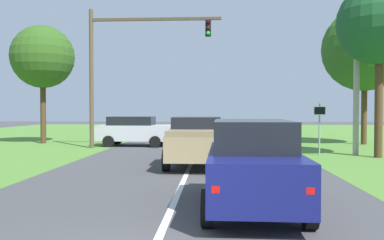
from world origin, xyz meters
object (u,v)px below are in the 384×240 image
(utility_pole_right, at_px, (357,67))
(extra_tree_2, at_px, (380,24))
(red_suv_near, at_px, (252,163))
(oak_tree_right, at_px, (365,49))
(crossing_suv_far, at_px, (134,130))
(keep_moving_sign, at_px, (320,122))
(extra_tree_1, at_px, (43,57))
(traffic_light, at_px, (124,57))
(pickup_truck_lead, at_px, (197,141))

(utility_pole_right, height_order, extra_tree_2, utility_pole_right)
(utility_pole_right, bearing_deg, red_suv_near, -118.41)
(oak_tree_right, distance_m, crossing_suv_far, 15.42)
(red_suv_near, relative_size, keep_moving_sign, 1.84)
(keep_moving_sign, distance_m, extra_tree_1, 17.97)
(crossing_suv_far, bearing_deg, traffic_light, -100.27)
(crossing_suv_far, bearing_deg, utility_pole_right, -20.45)
(oak_tree_right, bearing_deg, red_suv_near, -116.40)
(keep_moving_sign, distance_m, oak_tree_right, 9.09)
(oak_tree_right, height_order, crossing_suv_far, oak_tree_right)
(traffic_light, distance_m, extra_tree_2, 13.36)
(pickup_truck_lead, distance_m, keep_moving_sign, 7.07)
(extra_tree_1, bearing_deg, traffic_light, -26.82)
(crossing_suv_far, bearing_deg, pickup_truck_lead, -64.20)
(extra_tree_1, bearing_deg, red_suv_near, -54.80)
(traffic_light, bearing_deg, oak_tree_right, 13.04)
(red_suv_near, relative_size, traffic_light, 0.58)
(traffic_light, distance_m, crossing_suv_far, 4.56)
(traffic_light, distance_m, utility_pole_right, 12.44)
(pickup_truck_lead, distance_m, utility_pole_right, 9.33)
(pickup_truck_lead, relative_size, oak_tree_right, 0.57)
(oak_tree_right, xyz_separation_m, utility_pole_right, (-2.63, -6.31, -1.77))
(crossing_suv_far, xyz_separation_m, utility_pole_right, (11.79, -4.40, 3.34))
(utility_pole_right, bearing_deg, crossing_suv_far, 159.55)
(oak_tree_right, xyz_separation_m, crossing_suv_far, (-14.43, -1.91, -5.12))
(keep_moving_sign, bearing_deg, oak_tree_right, 55.84)
(pickup_truck_lead, bearing_deg, oak_tree_right, 46.00)
(red_suv_near, xyz_separation_m, pickup_truck_lead, (-1.54, 6.91, -0.04))
(extra_tree_1, bearing_deg, crossing_suv_far, -14.00)
(pickup_truck_lead, bearing_deg, red_suv_near, -77.41)
(pickup_truck_lead, relative_size, utility_pole_right, 0.58)
(crossing_suv_far, bearing_deg, oak_tree_right, 7.54)
(red_suv_near, distance_m, pickup_truck_lead, 7.08)
(crossing_suv_far, bearing_deg, extra_tree_2, -23.40)
(keep_moving_sign, height_order, extra_tree_1, extra_tree_1)
(pickup_truck_lead, bearing_deg, keep_moving_sign, 34.89)
(pickup_truck_lead, relative_size, extra_tree_2, 0.62)
(pickup_truck_lead, xyz_separation_m, extra_tree_2, (8.28, 3.28, 5.20))
(traffic_light, distance_m, oak_tree_right, 15.11)
(extra_tree_2, bearing_deg, pickup_truck_lead, -158.36)
(red_suv_near, distance_m, oak_tree_right, 20.17)
(utility_pole_right, bearing_deg, extra_tree_1, 161.76)
(keep_moving_sign, bearing_deg, traffic_light, 162.87)
(red_suv_near, xyz_separation_m, extra_tree_1, (-12.12, 17.18, 4.63))
(pickup_truck_lead, bearing_deg, crossing_suv_far, 115.80)
(pickup_truck_lead, height_order, traffic_light, traffic_light)
(oak_tree_right, bearing_deg, extra_tree_2, -104.96)
(keep_moving_sign, distance_m, extra_tree_2, 5.26)
(utility_pole_right, xyz_separation_m, extra_tree_2, (0.68, -1.00, 1.89))
(utility_pole_right, bearing_deg, pickup_truck_lead, -150.57)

